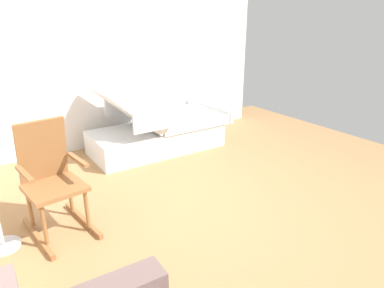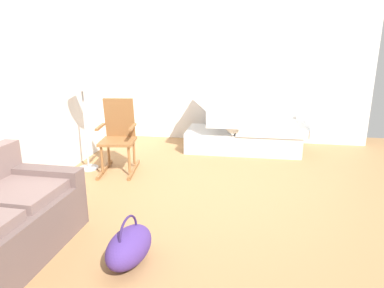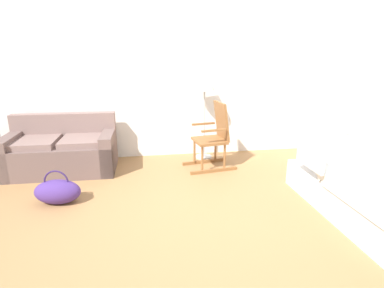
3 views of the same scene
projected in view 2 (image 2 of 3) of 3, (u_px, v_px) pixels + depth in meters
ground_plane at (222, 196)px, 4.21m from camera, size 6.57×6.57×0.00m
back_wall at (33, 81)px, 4.23m from camera, size 5.46×0.10×2.70m
side_wall at (236, 69)px, 6.38m from camera, size 0.10×4.82×2.70m
hospital_bed at (243, 132)px, 5.99m from camera, size 1.05×2.07×1.21m
rocking_chair at (119, 137)px, 4.97m from camera, size 0.82×0.58×1.05m
floor_lamp at (82, 86)px, 4.79m from camera, size 0.34×0.34×1.48m
duffel_bag at (129, 246)px, 2.86m from camera, size 0.60×0.39×0.43m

